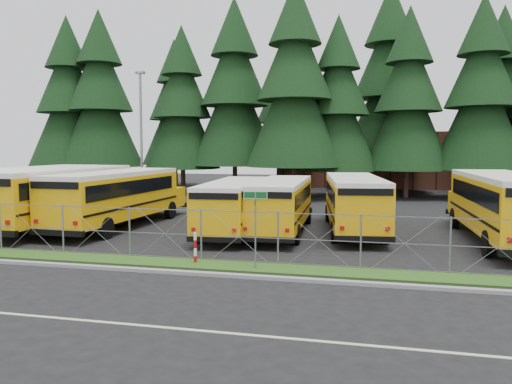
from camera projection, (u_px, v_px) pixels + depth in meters
The scene contains 28 objects.
ground at pixel (233, 257), 19.95m from camera, with size 120.00×120.00×0.00m, color black.
curb at pixel (209, 274), 16.94m from camera, with size 50.00×0.25×0.12m, color gray.
grass_verge at pixel (221, 266), 18.29m from camera, with size 50.00×1.40×0.06m, color #1F4614.
road_lane_line at pixel (144, 326), 12.19m from camera, with size 50.00×0.12×0.01m, color beige.
chainlink_fence at pixel (226, 236), 18.89m from camera, with size 44.00×0.10×2.00m, color gray, non-canonical shape.
brick_building at pixel (379, 159), 57.09m from camera, with size 22.00×10.00×6.00m, color brown.
bus_0 at pixel (37, 194), 29.85m from camera, with size 2.86×12.14×3.18m, color #E3AA07, non-canonical shape.
bus_1 at pixel (65, 198), 27.29m from camera, with size 2.92×12.36×3.24m, color #E3AA07, non-canonical shape.
bus_2 at pixel (120, 199), 27.17m from camera, with size 2.77×11.74×3.08m, color #E3AA07, non-canonical shape.
bus_4 at pixel (235, 207), 25.40m from camera, with size 2.40×10.15×2.66m, color #E3AA07, non-canonical shape.
bus_5 at pixel (282, 206), 25.42m from camera, with size 2.45×10.37×2.72m, color #E3AA07, non-canonical shape.
bus_6 at pixel (354, 204), 25.72m from camera, with size 2.58×10.94×2.87m, color #E3AA07, non-canonical shape.
bus_east at pixel (500, 208), 22.79m from camera, with size 2.85×12.06×3.16m, color #E3AA07, non-canonical shape.
street_sign at pixel (255, 213), 17.62m from camera, with size 0.83×0.55×2.81m.
striped_bollard at pixel (195, 248), 18.66m from camera, with size 0.11×0.11×1.20m, color #B20C0C.
light_standard at pixel (141, 133), 38.49m from camera, with size 0.70×0.35×10.14m.
conifer_0 at pixel (69, 105), 48.20m from camera, with size 7.67×7.67×16.97m, color black, non-canonical shape.
conifer_1 at pixel (100, 102), 47.22m from camera, with size 7.82×7.82×17.29m, color black, non-canonical shape.
conifer_2 at pixel (182, 110), 47.49m from camera, with size 7.18×7.18×15.88m, color black, non-canonical shape.
conifer_3 at pixel (235, 96), 46.50m from camera, with size 8.23×8.23×18.20m, color black, non-canonical shape.
conifer_4 at pixel (295, 90), 42.26m from camera, with size 8.35×8.35×18.47m, color black, non-canonical shape.
conifer_5 at pixel (338, 107), 43.38m from camera, with size 7.13×7.13×15.76m, color black, non-canonical shape.
conifer_6 at pixel (408, 103), 42.85m from camera, with size 7.41×7.41×16.39m, color black, non-canonical shape.
conifer_7 at pixel (481, 98), 41.15m from camera, with size 7.66×7.66×16.94m, color black, non-canonical shape.
conifer_10 at pixel (175, 113), 56.60m from camera, with size 7.47×7.47×16.52m, color black, non-canonical shape.
conifer_11 at pixel (281, 116), 53.20m from camera, with size 6.95×6.95×15.37m, color black, non-canonical shape.
conifer_12 at pixel (389, 88), 48.07m from camera, with size 9.09×9.09×20.10m, color black, non-canonical shape.
conifer_13 at pixel (501, 100), 46.66m from camera, with size 7.92×7.92×17.51m, color black, non-canonical shape.
Camera 1 is at (5.38, -18.91, 4.35)m, focal length 35.00 mm.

